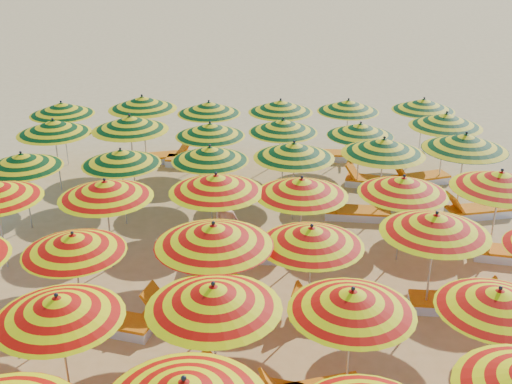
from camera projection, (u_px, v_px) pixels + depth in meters
ground at (257, 264)px, 14.71m from camera, size 120.00×120.00×0.00m
umbrella_7 at (58, 308)px, 9.76m from camera, size 2.41×2.41×2.15m
umbrella_8 at (214, 297)px, 9.84m from camera, size 2.49×2.49×2.27m
umbrella_9 at (352, 301)px, 9.93m from camera, size 2.55×2.55×2.15m
umbrella_10 at (499, 300)px, 10.07m from camera, size 2.41×2.41×2.08m
umbrella_13 at (73, 243)px, 11.83m from camera, size 2.09×2.09×2.06m
umbrella_14 at (214, 235)px, 11.61m from camera, size 2.50×2.50×2.33m
umbrella_15 at (311, 236)px, 11.96m from camera, size 2.47×2.47×2.12m
umbrella_16 at (436, 224)px, 12.21m from camera, size 2.41×2.41×2.24m
umbrella_19 at (105, 189)px, 13.84m from camera, size 2.56×2.56×2.19m
umbrella_20 at (216, 183)px, 14.06m from camera, size 2.69×2.69×2.23m
umbrella_21 at (302, 187)px, 13.98m from camera, size 2.30×2.30×2.18m
umbrella_22 at (404, 185)px, 14.15m from camera, size 2.24×2.24×2.14m
umbrella_23 at (501, 180)px, 14.07m from camera, size 2.87×2.87×2.30m
umbrella_24 at (22, 161)px, 15.70m from camera, size 1.98×1.98×2.09m
umbrella_25 at (121, 157)px, 15.90m from camera, size 2.40×2.40×2.10m
umbrella_26 at (210, 154)px, 16.14m from camera, size 2.58×2.58×2.09m
umbrella_27 at (294, 150)px, 16.11m from camera, size 2.68×2.68×2.19m
umbrella_28 at (384, 146)px, 16.18m from camera, size 2.49×2.49×2.27m
umbrella_29 at (465, 142)px, 16.36m from camera, size 2.36×2.36×2.32m
umbrella_30 at (54, 127)px, 17.87m from camera, size 2.67×2.67×2.19m
umbrella_31 at (130, 123)px, 17.92m from camera, size 2.19×2.19×2.28m
umbrella_32 at (210, 130)px, 17.93m from camera, size 2.60×2.60×2.09m
umbrella_33 at (283, 126)px, 18.22m from camera, size 2.30×2.30×2.10m
umbrella_34 at (360, 130)px, 18.13m from camera, size 2.47×2.47×2.02m
umbrella_35 at (446, 120)px, 18.36m from camera, size 2.67×2.67×2.22m
umbrella_36 at (62, 109)px, 19.80m from camera, size 2.31×2.31×2.11m
umbrella_37 at (142, 103)px, 19.89m from camera, size 2.47×2.47×2.27m
umbrella_38 at (209, 108)px, 19.92m from camera, size 2.52×2.52×2.10m
umbrella_39 at (281, 106)px, 19.93m from camera, size 2.37×2.37×2.15m
umbrella_40 at (348, 106)px, 20.17m from camera, size 2.09×2.09×2.08m
umbrella_41 at (424, 105)px, 20.22m from camera, size 2.44×2.44×2.11m
lounger_7 at (108, 322)px, 12.39m from camera, size 1.83×1.11×0.69m
lounger_8 at (186, 316)px, 12.56m from camera, size 1.83×1.10×0.69m
lounger_9 at (335, 316)px, 12.57m from camera, size 1.83×1.04×0.69m
lounger_10 at (455, 303)px, 12.97m from camera, size 1.80×0.83×0.69m
lounger_12 at (240, 252)px, 14.92m from camera, size 1.79×0.77×0.69m
lounger_13 at (509, 254)px, 14.85m from camera, size 1.82×1.02×0.69m
lounger_14 at (356, 213)px, 16.90m from camera, size 1.81×0.87×0.69m
lounger_15 at (477, 211)px, 16.99m from camera, size 1.80×0.82×0.69m
lounger_16 at (374, 182)px, 18.83m from camera, size 1.83×1.14×0.69m
lounger_17 at (419, 179)px, 19.03m from camera, size 1.82×1.01×0.69m
lounger_18 at (165, 157)px, 20.73m from camera, size 1.81×0.91×0.69m
lounger_19 at (195, 161)px, 20.41m from camera, size 1.81×0.88×0.69m
lounger_20 at (330, 155)px, 20.91m from camera, size 1.80×0.83×0.69m
beachgoer_a at (226, 229)px, 14.67m from camera, size 0.59×0.42×1.51m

